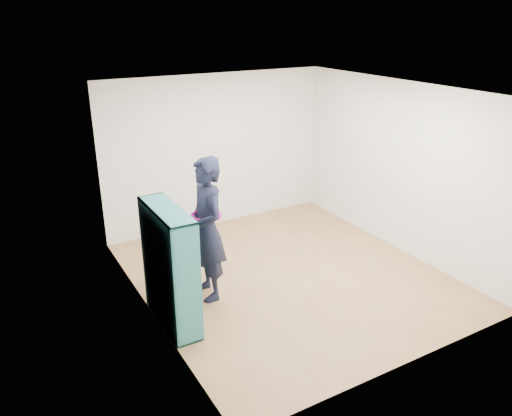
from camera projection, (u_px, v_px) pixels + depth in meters
floor at (288, 275)px, 7.14m from camera, size 4.50×4.50×0.00m
ceiling at (293, 91)px, 6.19m from camera, size 4.50×4.50×0.00m
wall_left at (145, 218)px, 5.74m from camera, size 0.02×4.50×2.60m
wall_right at (400, 168)px, 7.59m from camera, size 0.02×4.50×2.60m
wall_back at (217, 151)px, 8.48m from camera, size 4.00×0.02×2.60m
wall_front at (418, 256)px, 4.85m from camera, size 4.00×0.02×2.60m
bookshelf at (168, 269)px, 5.82m from camera, size 0.32×1.10×1.47m
person at (207, 229)px, 6.30m from camera, size 0.48×0.71×1.89m
smartphone at (194, 220)px, 6.26m from camera, size 0.02×0.12×0.14m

